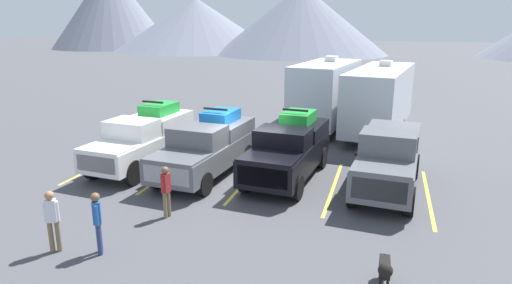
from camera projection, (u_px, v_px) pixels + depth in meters
ground_plane at (248, 179)px, 17.06m from camera, size 240.00×240.00×0.00m
pickup_truck_a at (144, 138)px, 18.36m from camera, size 2.51×5.57×2.63m
pickup_truck_b at (207, 146)px, 17.43m from camera, size 2.59×5.71×2.51m
pickup_truck_c at (289, 148)px, 16.97m from camera, size 2.55×5.53×2.56m
pickup_truck_d at (388, 158)px, 15.74m from camera, size 2.45×5.62×2.30m
lot_stripe_a at (103, 163)px, 18.95m from camera, size 0.12×5.50×0.01m
lot_stripe_b at (172, 170)px, 18.05m from camera, size 0.12×5.50×0.01m
lot_stripe_c at (249, 178)px, 17.15m from camera, size 0.12×5.50×0.01m
lot_stripe_d at (333, 187)px, 16.25m from camera, size 0.12×5.50×0.01m
lot_stripe_e at (428, 197)px, 15.34m from camera, size 0.12×5.50×0.01m
camper_trailer_a at (326, 92)px, 24.27m from camera, size 3.34×7.48×4.00m
camper_trailer_b at (380, 97)px, 23.12m from camera, size 3.57×9.15×3.83m
person_a at (97, 219)px, 11.40m from camera, size 0.30×0.33×1.70m
person_b at (52, 217)px, 11.49m from camera, size 0.34×0.30×1.71m
person_c at (166, 188)px, 13.54m from camera, size 0.24×0.36×1.66m
dog at (385, 269)px, 10.04m from camera, size 0.33×0.97×0.73m
mountain_ridge at (390, 18)px, 76.66m from camera, size 143.64×37.26×17.18m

